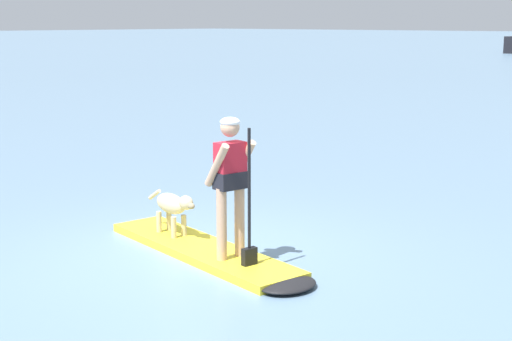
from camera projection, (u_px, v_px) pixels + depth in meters
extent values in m
plane|color=slate|center=(202.00, 254.00, 9.34)|extent=(400.00, 400.00, 0.00)
cube|color=yellow|center=(202.00, 250.00, 9.33)|extent=(3.26, 1.24, 0.10)
ellipsoid|color=black|center=(287.00, 284.00, 8.11)|extent=(0.67, 0.78, 0.10)
cylinder|color=tan|center=(240.00, 221.00, 8.86)|extent=(0.12, 0.12, 0.85)
cylinder|color=tan|center=(222.00, 224.00, 8.70)|extent=(0.12, 0.12, 0.85)
cube|color=black|center=(230.00, 180.00, 8.68)|extent=(0.28, 0.39, 0.20)
cube|color=#B21E2D|center=(230.00, 165.00, 8.64)|extent=(0.25, 0.37, 0.52)
sphere|color=tan|center=(230.00, 127.00, 8.56)|extent=(0.22, 0.22, 0.22)
ellipsoid|color=white|center=(230.00, 122.00, 8.55)|extent=(0.23, 0.23, 0.11)
cylinder|color=tan|center=(243.00, 161.00, 8.76)|extent=(0.43, 0.16, 0.54)
cylinder|color=tan|center=(217.00, 165.00, 8.53)|extent=(0.43, 0.16, 0.54)
cylinder|color=black|center=(249.00, 198.00, 8.44)|extent=(0.04, 0.04, 1.57)
cube|color=black|center=(249.00, 256.00, 8.57)|extent=(0.11, 0.19, 0.20)
ellipsoid|color=#CCB78C|center=(171.00, 204.00, 9.77)|extent=(0.62, 0.31, 0.26)
ellipsoid|color=#CCB78C|center=(186.00, 203.00, 9.48)|extent=(0.24, 0.19, 0.18)
ellipsoid|color=gray|center=(191.00, 206.00, 9.40)|extent=(0.13, 0.10, 0.08)
cylinder|color=#CCB78C|center=(155.00, 194.00, 10.06)|extent=(0.27, 0.09, 0.18)
cylinder|color=#CCB78C|center=(184.00, 225.00, 9.73)|extent=(0.07, 0.07, 0.27)
cylinder|color=#CCB78C|center=(174.00, 227.00, 9.64)|extent=(0.07, 0.07, 0.27)
cylinder|color=#CCB78C|center=(169.00, 220.00, 10.00)|extent=(0.07, 0.07, 0.27)
cylinder|color=#CCB78C|center=(159.00, 222.00, 9.91)|extent=(0.07, 0.07, 0.27)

